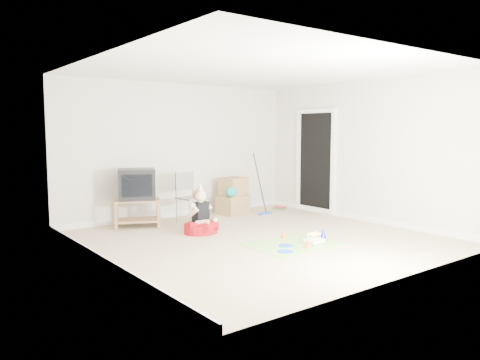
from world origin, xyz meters
TOP-DOWN VIEW (x-y plane):
  - ground at (0.00, 0.00)m, footprint 5.00×5.00m
  - doorway_recess at (2.48, 1.20)m, footprint 0.02×0.90m
  - tv_stand at (-1.14, 2.02)m, footprint 0.91×0.77m
  - crt_tv at (-1.14, 2.02)m, footprint 0.78×0.73m
  - folding_chair at (-0.21, 1.74)m, footprint 0.49×0.47m
  - cardboard_boxes at (0.96, 2.05)m, footprint 0.67×0.57m
  - floor_mop at (1.46, 1.62)m, footprint 0.31×0.41m
  - book_pile at (2.10, 1.89)m, footprint 0.26×0.30m
  - seated_woman at (-0.53, 0.91)m, footprint 0.71×0.71m
  - party_mat at (0.17, -0.57)m, footprint 1.38×1.00m
  - birthday_cake at (0.43, -0.74)m, footprint 0.27×0.22m
  - blue_plate_near at (-0.02, -0.61)m, footprint 0.21×0.21m
  - blue_plate_far at (-0.25, -0.85)m, footprint 0.27×0.27m
  - orange_cup_near at (0.30, -0.21)m, footprint 0.07×0.07m
  - orange_cup_far at (0.18, -0.86)m, footprint 0.09×0.09m
  - blue_party_hat at (0.80, -0.58)m, footprint 0.15×0.15m

SIDE VIEW (x-z plane):
  - ground at x=0.00m, z-range 0.00..0.00m
  - party_mat at x=0.17m, z-range 0.00..0.01m
  - blue_plate_near at x=-0.02m, z-range 0.01..0.02m
  - blue_plate_far at x=-0.25m, z-range 0.01..0.02m
  - book_pile at x=2.10m, z-range 0.00..0.05m
  - birthday_cake at x=0.43m, z-range -0.03..0.11m
  - orange_cup_near at x=0.30m, z-range 0.01..0.09m
  - orange_cup_far at x=0.18m, z-range 0.01..0.09m
  - blue_party_hat at x=0.80m, z-range 0.01..0.18m
  - seated_woman at x=-0.53m, z-range -0.24..0.61m
  - floor_mop at x=1.46m, z-range -0.36..0.88m
  - tv_stand at x=-1.14m, z-range 0.04..0.53m
  - cardboard_boxes at x=0.96m, z-range -0.01..0.73m
  - folding_chair at x=-0.21m, z-range -0.01..0.94m
  - crt_tv at x=-1.14m, z-range 0.49..1.03m
  - doorway_recess at x=2.48m, z-range 0.00..2.05m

